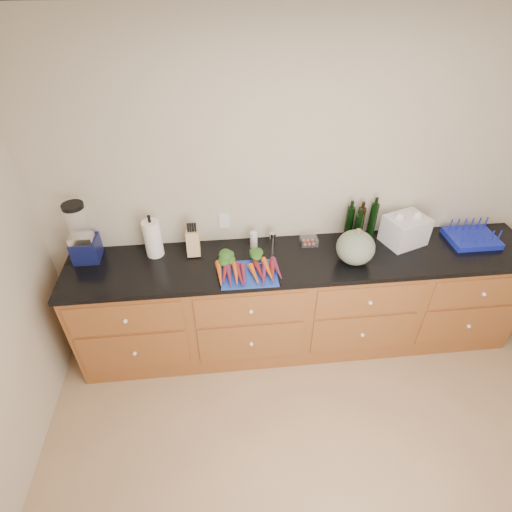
{
  "coord_description": "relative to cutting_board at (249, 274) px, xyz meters",
  "views": [
    {
      "loc": [
        -0.63,
        -1.07,
        2.83
      ],
      "look_at": [
        -0.39,
        1.2,
        1.06
      ],
      "focal_mm": 28.0,
      "sensor_mm": 36.0,
      "label": 1
    }
  ],
  "objects": [
    {
      "name": "ground",
      "position": [
        0.45,
        -1.14,
        -0.95
      ],
      "size": [
        4.0,
        4.0,
        0.0
      ],
      "primitive_type": "plane",
      "color": "#9D7D5B",
      "rests_on": "ground"
    },
    {
      "name": "knife_block",
      "position": [
        -0.4,
        0.3,
        0.09
      ],
      "size": [
        0.1,
        0.1,
        0.2
      ],
      "primitive_type": "cube",
      "color": "tan",
      "rests_on": "countertop"
    },
    {
      "name": "bottles",
      "position": [
        0.93,
        0.37,
        0.13
      ],
      "size": [
        0.25,
        0.13,
        0.31
      ],
      "color": "black",
      "rests_on": "countertop"
    },
    {
      "name": "paper_towel",
      "position": [
        -0.7,
        0.32,
        0.14
      ],
      "size": [
        0.13,
        0.13,
        0.3
      ],
      "primitive_type": "cylinder",
      "color": "white",
      "rests_on": "countertop"
    },
    {
      "name": "tomato_box",
      "position": [
        0.51,
        0.33,
        0.03
      ],
      "size": [
        0.13,
        0.11,
        0.06
      ],
      "primitive_type": "cube",
      "color": "white",
      "rests_on": "countertop"
    },
    {
      "name": "blender_appliance",
      "position": [
        -1.2,
        0.32,
        0.2
      ],
      "size": [
        0.19,
        0.19,
        0.48
      ],
      "color": "#0F1446",
      "rests_on": "countertop"
    },
    {
      "name": "dish_rack",
      "position": [
        1.83,
        0.24,
        0.03
      ],
      "size": [
        0.38,
        0.3,
        0.15
      ],
      "color": "#1421AF",
      "rests_on": "countertop"
    },
    {
      "name": "grinder_pepper",
      "position": [
        0.07,
        0.34,
        0.05
      ],
      "size": [
        0.05,
        0.05,
        0.12
      ],
      "primitive_type": "cylinder",
      "color": "black",
      "rests_on": "countertop"
    },
    {
      "name": "cabinets",
      "position": [
        0.45,
        0.16,
        -0.49
      ],
      "size": [
        3.6,
        0.64,
        0.9
      ],
      "color": "brown",
      "rests_on": "ground"
    },
    {
      "name": "squash",
      "position": [
        0.8,
        0.08,
        0.12
      ],
      "size": [
        0.29,
        0.29,
        0.26
      ],
      "primitive_type": "ellipsoid",
      "color": "#5B6958",
      "rests_on": "countertop"
    },
    {
      "name": "countertop",
      "position": [
        0.45,
        0.16,
        -0.03
      ],
      "size": [
        3.64,
        0.62,
        0.04
      ],
      "primitive_type": "cube",
      "color": "black",
      "rests_on": "cabinets"
    },
    {
      "name": "grocery_bag",
      "position": [
        1.27,
        0.28,
        0.11
      ],
      "size": [
        0.37,
        0.34,
        0.23
      ],
      "primitive_type": null,
      "rotation": [
        0.0,
        0.0,
        0.34
      ],
      "color": "white",
      "rests_on": "countertop"
    },
    {
      "name": "canister_chrome",
      "position": [
        0.22,
        0.34,
        0.05
      ],
      "size": [
        0.05,
        0.05,
        0.12
      ],
      "primitive_type": "cylinder",
      "color": "white",
      "rests_on": "countertop"
    },
    {
      "name": "grinder_salt",
      "position": [
        0.07,
        0.34,
        0.06
      ],
      "size": [
        0.06,
        0.06,
        0.13
      ],
      "primitive_type": "cylinder",
      "color": "silver",
      "rests_on": "countertop"
    },
    {
      "name": "cutting_board",
      "position": [
        0.0,
        0.0,
        0.0
      ],
      "size": [
        0.41,
        0.31,
        0.01
      ],
      "primitive_type": "cube",
      "rotation": [
        0.0,
        0.0,
        -0.01
      ],
      "color": "#1B3BAE",
      "rests_on": "countertop"
    },
    {
      "name": "ceiling",
      "position": [
        0.45,
        -1.14,
        1.68
      ],
      "size": [
        4.1,
        3.3,
        0.05
      ],
      "primitive_type": "cube",
      "color": "silver",
      "rests_on": "wall_back"
    },
    {
      "name": "carrots",
      "position": [
        -0.0,
        0.04,
        0.03
      ],
      "size": [
        0.47,
        0.34,
        0.07
      ],
      "color": "orange",
      "rests_on": "cutting_board"
    },
    {
      "name": "wall_back",
      "position": [
        0.45,
        0.48,
        0.35
      ],
      "size": [
        4.1,
        0.05,
        2.6
      ],
      "primitive_type": "cube",
      "color": "beige",
      "rests_on": "ground"
    }
  ]
}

